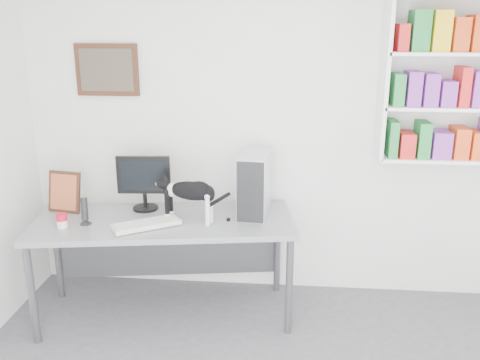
{
  "coord_description": "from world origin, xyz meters",
  "views": [
    {
      "loc": [
        0.16,
        -2.13,
        2.26
      ],
      "look_at": [
        -0.17,
        1.53,
        1.13
      ],
      "focal_mm": 38.0,
      "sensor_mm": 36.0,
      "label": 1
    }
  ],
  "objects_px": {
    "bookshelf": "(452,81)",
    "leaning_print": "(64,191)",
    "pc_tower": "(255,183)",
    "cat": "(190,201)",
    "keyboard": "(146,224)",
    "desk": "(166,268)",
    "soup_can": "(62,221)",
    "speaker": "(85,211)",
    "monitor": "(144,182)"
  },
  "relations": [
    {
      "from": "desk",
      "to": "keyboard",
      "type": "xyz_separation_m",
      "value": [
        -0.09,
        -0.16,
        0.43
      ]
    },
    {
      "from": "keyboard",
      "to": "monitor",
      "type": "bearing_deg",
      "value": 73.71
    },
    {
      "from": "monitor",
      "to": "leaning_print",
      "type": "height_order",
      "value": "monitor"
    },
    {
      "from": "desk",
      "to": "cat",
      "type": "relative_size",
      "value": 3.69
    },
    {
      "from": "desk",
      "to": "soup_can",
      "type": "distance_m",
      "value": 0.87
    },
    {
      "from": "keyboard",
      "to": "desk",
      "type": "bearing_deg",
      "value": 28.4
    },
    {
      "from": "pc_tower",
      "to": "speaker",
      "type": "xyz_separation_m",
      "value": [
        -1.24,
        -0.37,
        -0.14
      ]
    },
    {
      "from": "bookshelf",
      "to": "speaker",
      "type": "height_order",
      "value": "bookshelf"
    },
    {
      "from": "leaning_print",
      "to": "soup_can",
      "type": "height_order",
      "value": "leaning_print"
    },
    {
      "from": "monitor",
      "to": "cat",
      "type": "bearing_deg",
      "value": -33.79
    },
    {
      "from": "monitor",
      "to": "speaker",
      "type": "bearing_deg",
      "value": -139.78
    },
    {
      "from": "pc_tower",
      "to": "cat",
      "type": "distance_m",
      "value": 0.54
    },
    {
      "from": "keyboard",
      "to": "pc_tower",
      "type": "height_order",
      "value": "pc_tower"
    },
    {
      "from": "bookshelf",
      "to": "leaning_print",
      "type": "bearing_deg",
      "value": -174.09
    },
    {
      "from": "speaker",
      "to": "leaning_print",
      "type": "relative_size",
      "value": 0.63
    },
    {
      "from": "keyboard",
      "to": "cat",
      "type": "xyz_separation_m",
      "value": [
        0.31,
        0.13,
        0.15
      ]
    },
    {
      "from": "bookshelf",
      "to": "leaning_print",
      "type": "relative_size",
      "value": 3.69
    },
    {
      "from": "leaning_print",
      "to": "desk",
      "type": "bearing_deg",
      "value": 2.24
    },
    {
      "from": "monitor",
      "to": "cat",
      "type": "relative_size",
      "value": 0.84
    },
    {
      "from": "soup_can",
      "to": "pc_tower",
      "type": "bearing_deg",
      "value": 18.21
    },
    {
      "from": "bookshelf",
      "to": "keyboard",
      "type": "xyz_separation_m",
      "value": [
        -2.24,
        -0.57,
        -1.01
      ]
    },
    {
      "from": "cat",
      "to": "desk",
      "type": "bearing_deg",
      "value": -174.36
    },
    {
      "from": "desk",
      "to": "monitor",
      "type": "relative_size",
      "value": 4.38
    },
    {
      "from": "bookshelf",
      "to": "cat",
      "type": "height_order",
      "value": "bookshelf"
    },
    {
      "from": "pc_tower",
      "to": "cat",
      "type": "xyz_separation_m",
      "value": [
        -0.47,
        -0.25,
        -0.08
      ]
    },
    {
      "from": "desk",
      "to": "keyboard",
      "type": "relative_size",
      "value": 4.02
    },
    {
      "from": "monitor",
      "to": "keyboard",
      "type": "bearing_deg",
      "value": -78.26
    },
    {
      "from": "soup_can",
      "to": "monitor",
      "type": "bearing_deg",
      "value": 41.16
    },
    {
      "from": "monitor",
      "to": "leaning_print",
      "type": "xyz_separation_m",
      "value": [
        -0.62,
        -0.1,
        -0.06
      ]
    },
    {
      "from": "speaker",
      "to": "cat",
      "type": "height_order",
      "value": "cat"
    },
    {
      "from": "keyboard",
      "to": "leaning_print",
      "type": "xyz_separation_m",
      "value": [
        -0.73,
        0.27,
        0.15
      ]
    },
    {
      "from": "pc_tower",
      "to": "cat",
      "type": "height_order",
      "value": "pc_tower"
    },
    {
      "from": "monitor",
      "to": "pc_tower",
      "type": "bearing_deg",
      "value": -3.29
    },
    {
      "from": "speaker",
      "to": "desk",
      "type": "bearing_deg",
      "value": -2.05
    },
    {
      "from": "monitor",
      "to": "keyboard",
      "type": "relative_size",
      "value": 0.92
    },
    {
      "from": "bookshelf",
      "to": "monitor",
      "type": "height_order",
      "value": "bookshelf"
    },
    {
      "from": "pc_tower",
      "to": "speaker",
      "type": "relative_size",
      "value": 2.28
    },
    {
      "from": "bookshelf",
      "to": "keyboard",
      "type": "height_order",
      "value": "bookshelf"
    },
    {
      "from": "pc_tower",
      "to": "soup_can",
      "type": "bearing_deg",
      "value": -157.25
    },
    {
      "from": "leaning_print",
      "to": "bookshelf",
      "type": "bearing_deg",
      "value": 15.47
    },
    {
      "from": "keyboard",
      "to": "leaning_print",
      "type": "height_order",
      "value": "leaning_print"
    },
    {
      "from": "keyboard",
      "to": "pc_tower",
      "type": "xyz_separation_m",
      "value": [
        0.78,
        0.38,
        0.22
      ]
    },
    {
      "from": "leaning_print",
      "to": "cat",
      "type": "xyz_separation_m",
      "value": [
        1.04,
        -0.14,
        -0.0
      ]
    },
    {
      "from": "speaker",
      "to": "keyboard",
      "type": "bearing_deg",
      "value": -18.53
    },
    {
      "from": "soup_can",
      "to": "cat",
      "type": "height_order",
      "value": "cat"
    },
    {
      "from": "desk",
      "to": "keyboard",
      "type": "height_order",
      "value": "keyboard"
    },
    {
      "from": "speaker",
      "to": "cat",
      "type": "xyz_separation_m",
      "value": [
        0.78,
        0.12,
        0.06
      ]
    },
    {
      "from": "desk",
      "to": "soup_can",
      "type": "height_order",
      "value": "soup_can"
    },
    {
      "from": "keyboard",
      "to": "soup_can",
      "type": "height_order",
      "value": "soup_can"
    },
    {
      "from": "bookshelf",
      "to": "soup_can",
      "type": "relative_size",
      "value": 11.29
    }
  ]
}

